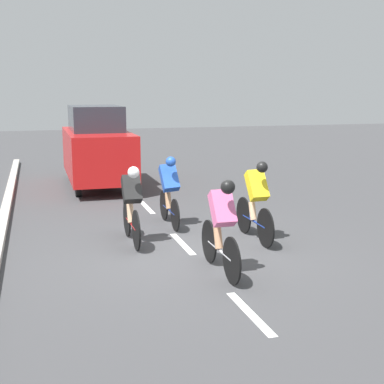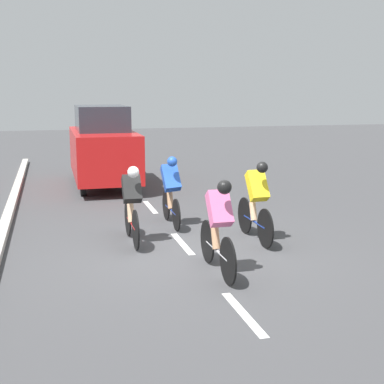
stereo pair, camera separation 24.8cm
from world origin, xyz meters
The scene contains 9 objects.
ground_plane centered at (0.00, 0.00, 0.00)m, with size 60.00×60.00×0.00m, color #424244.
lane_stripe_near centered at (0.00, 2.71, 0.00)m, with size 0.12×1.40×0.01m, color white.
lane_stripe_mid centered at (0.00, -0.49, 0.00)m, with size 0.12×1.40×0.01m, color white.
lane_stripe_far centered at (0.00, -3.69, 0.00)m, with size 0.12×1.40×0.01m, color white.
cyclist_yellow centered at (-1.35, -0.32, 0.78)m, with size 0.33×1.74×1.51m.
cyclist_blue centered at (-0.09, -1.82, 0.76)m, with size 0.36×1.60×1.47m.
cyclist_pink centered at (-0.14, 1.23, 0.77)m, with size 0.32×1.74×1.49m.
cyclist_black centered at (0.87, -0.76, 0.74)m, with size 0.32×1.67×1.45m.
support_car centered at (0.78, -6.89, 1.14)m, with size 1.70×4.28×2.31m.
Camera 1 is at (2.47, 8.54, 2.75)m, focal length 50.00 mm.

